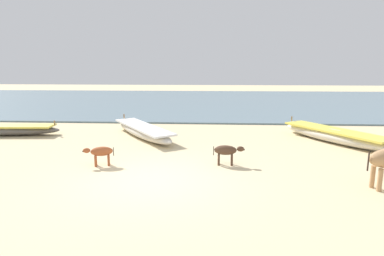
% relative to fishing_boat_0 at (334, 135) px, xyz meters
% --- Properties ---
extents(ground, '(80.00, 80.00, 0.00)m').
position_rel_fishing_boat_0_xyz_m(ground, '(-6.21, -4.48, -0.27)').
color(ground, beige).
extents(sea_water, '(60.00, 20.00, 0.08)m').
position_rel_fishing_boat_0_xyz_m(sea_water, '(-6.21, 13.50, -0.23)').
color(sea_water, slate).
rests_on(sea_water, ground).
extents(fishing_boat_0, '(3.39, 4.58, 0.69)m').
position_rel_fishing_boat_0_xyz_m(fishing_boat_0, '(0.00, 0.00, 0.00)').
color(fishing_boat_0, beige).
rests_on(fishing_boat_0, ground).
extents(fishing_boat_1, '(3.52, 4.53, 0.65)m').
position_rel_fishing_boat_0_xyz_m(fishing_boat_1, '(-7.50, 0.53, -0.02)').
color(fishing_boat_1, beige).
rests_on(fishing_boat_1, ground).
extents(fishing_boat_2, '(4.77, 1.17, 0.62)m').
position_rel_fishing_boat_0_xyz_m(fishing_boat_2, '(-13.42, 0.48, -0.04)').
color(fishing_boat_2, '#5B5651').
rests_on(fishing_boat_2, ground).
extents(calf_near_rust, '(0.87, 0.41, 0.57)m').
position_rel_fishing_boat_0_xyz_m(calf_near_rust, '(-7.93, -3.39, 0.14)').
color(calf_near_rust, '#9E4C28').
rests_on(calf_near_rust, ground).
extents(calf_far_dark, '(0.92, 0.29, 0.59)m').
position_rel_fishing_boat_0_xyz_m(calf_far_dark, '(-4.25, -3.11, 0.16)').
color(calf_far_dark, '#4C3323').
rests_on(calf_far_dark, ground).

